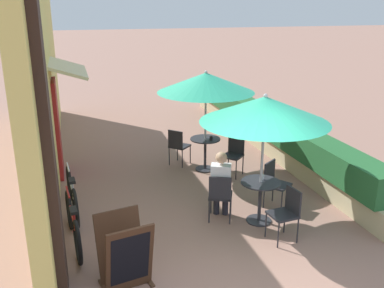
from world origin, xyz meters
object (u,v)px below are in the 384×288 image
(cafe_chair_near_left, at_px, (274,181))
(coffee_cup_near, at_px, (262,177))
(patio_table_near, at_px, (260,195))
(bicycle_second, at_px, (72,195))
(cafe_chair_mid_right, at_px, (234,152))
(coffee_cup_mid, at_px, (211,138))
(patio_umbrella_near, at_px, (265,109))
(bicycle_leaning, at_px, (73,224))
(seated_patron_near_right, at_px, (221,182))
(cafe_chair_near_right, at_px, (220,194))
(patio_table_mid, at_px, (205,149))
(cafe_chair_near_back, at_px, (287,210))
(cafe_chair_mid_left, at_px, (178,144))
(menu_board, at_px, (125,253))
(patio_umbrella_mid, at_px, (206,83))

(cafe_chair_near_left, distance_m, coffee_cup_near, 0.65)
(patio_table_near, relative_size, bicycle_second, 0.42)
(cafe_chair_mid_right, xyz_separation_m, coffee_cup_mid, (-0.43, 0.30, 0.27))
(patio_umbrella_near, height_order, bicycle_leaning, patio_umbrella_near)
(cafe_chair_near_left, bearing_deg, patio_table_near, 6.41)
(seated_patron_near_right, bearing_deg, cafe_chair_near_right, -90.00)
(patio_table_mid, relative_size, cafe_chair_mid_right, 0.86)
(patio_table_near, bearing_deg, coffee_cup_mid, 91.49)
(patio_table_near, distance_m, cafe_chair_near_back, 0.68)
(cafe_chair_mid_left, xyz_separation_m, coffee_cup_mid, (0.62, -0.58, 0.27))
(coffee_cup_near, height_order, coffee_cup_mid, same)
(cafe_chair_near_left, height_order, cafe_chair_mid_right, same)
(cafe_chair_near_back, bearing_deg, bicycle_second, 53.36)
(cafe_chair_near_left, height_order, seated_patron_near_right, seated_patron_near_right)
(coffee_cup_mid, bearing_deg, menu_board, -124.01)
(patio_table_mid, height_order, menu_board, menu_board)
(cafe_chair_near_back, relative_size, bicycle_second, 0.48)
(patio_table_mid, bearing_deg, cafe_chair_near_right, -101.77)
(cafe_chair_mid_left, bearing_deg, patio_table_near, -30.72)
(cafe_chair_near_left, height_order, patio_table_mid, cafe_chair_near_left)
(seated_patron_near_right, relative_size, coffee_cup_mid, 13.89)
(cafe_chair_near_back, distance_m, patio_table_mid, 3.27)
(patio_table_near, xyz_separation_m, patio_umbrella_mid, (-0.16, 2.59, 1.50))
(patio_table_mid, bearing_deg, menu_board, -121.97)
(cafe_chair_near_right, xyz_separation_m, cafe_chair_mid_right, (1.02, 1.95, 0.00))
(cafe_chair_near_right, height_order, bicycle_second, cafe_chair_near_right)
(cafe_chair_near_left, xyz_separation_m, patio_umbrella_mid, (-0.66, 2.12, 1.49))
(patio_table_mid, height_order, coffee_cup_mid, coffee_cup_mid)
(bicycle_leaning, height_order, bicycle_second, bicycle_second)
(patio_umbrella_mid, relative_size, cafe_chair_mid_left, 2.61)
(seated_patron_near_right, xyz_separation_m, coffee_cup_near, (0.67, -0.22, 0.10))
(patio_umbrella_near, distance_m, bicycle_second, 3.72)
(cafe_chair_near_right, bearing_deg, seated_patron_near_right, 90.00)
(coffee_cup_mid, distance_m, bicycle_leaning, 3.86)
(patio_table_mid, relative_size, patio_umbrella_mid, 0.33)
(patio_table_near, height_order, coffee_cup_near, coffee_cup_near)
(cafe_chair_near_back, relative_size, cafe_chair_mid_left, 1.00)
(cafe_chair_near_left, height_order, cafe_chair_mid_left, same)
(cafe_chair_mid_right, bearing_deg, bicycle_leaning, 76.84)
(patio_umbrella_near, bearing_deg, patio_table_near, -90.00)
(cafe_chair_near_left, distance_m, cafe_chair_mid_left, 2.83)
(cafe_chair_mid_left, relative_size, menu_board, 0.88)
(coffee_cup_near, bearing_deg, menu_board, -154.50)
(coffee_cup_near, relative_size, patio_umbrella_mid, 0.04)
(patio_umbrella_near, relative_size, patio_table_mid, 3.04)
(coffee_cup_near, xyz_separation_m, patio_umbrella_mid, (-0.21, 2.51, 1.22))
(patio_table_mid, xyz_separation_m, coffee_cup_mid, (0.09, -0.14, 0.29))
(coffee_cup_mid, xyz_separation_m, bicycle_second, (-3.04, -1.22, -0.43))
(menu_board, bearing_deg, bicycle_second, 93.39)
(seated_patron_near_right, xyz_separation_m, bicycle_second, (-2.50, 0.92, -0.33))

